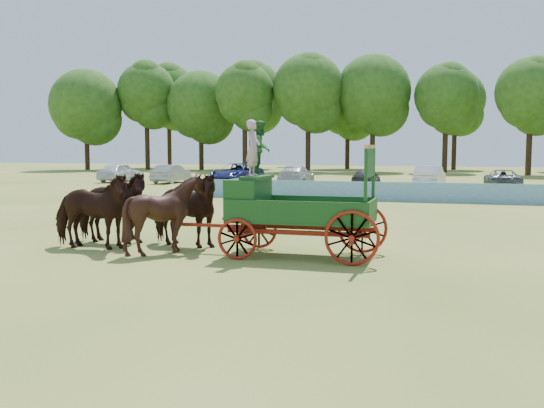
{
  "coord_description": "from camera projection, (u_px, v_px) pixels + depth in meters",
  "views": [
    {
      "loc": [
        0.72,
        -15.26,
        2.94
      ],
      "look_at": [
        -4.12,
        1.45,
        1.3
      ],
      "focal_mm": 40.0,
      "sensor_mm": 36.0,
      "label": 1
    }
  ],
  "objects": [
    {
      "name": "ground",
      "position": [
        415.0,
        265.0,
        15.06
      ],
      "size": [
        160.0,
        160.0,
        0.0
      ],
      "primitive_type": "plane",
      "color": "#A89C4C",
      "rests_on": "ground"
    },
    {
      "name": "horse_wheel_right",
      "position": [
        183.0,
        210.0,
        17.77
      ],
      "size": [
        2.82,
        1.77,
        2.21
      ],
      "primitive_type": "imported",
      "rotation": [
        0.0,
        0.0,
        1.34
      ],
      "color": "black",
      "rests_on": "ground"
    },
    {
      "name": "horse_lead_left",
      "position": [
        91.0,
        211.0,
        17.38
      ],
      "size": [
        2.66,
        1.3,
        2.21
      ],
      "primitive_type": "imported",
      "rotation": [
        0.0,
        0.0,
        1.61
      ],
      "color": "black",
      "rests_on": "ground"
    },
    {
      "name": "farm_dray",
      "position": [
        276.0,
        196.0,
        16.4
      ],
      "size": [
        5.99,
        2.0,
        3.66
      ],
      "color": "#A22410",
      "rests_on": "ground"
    },
    {
      "name": "horse_wheel_left",
      "position": [
        167.0,
        214.0,
        16.72
      ],
      "size": [
        2.2,
        2.0,
        2.21
      ],
      "primitive_type": "imported",
      "rotation": [
        0.0,
        0.0,
        1.69
      ],
      "color": "black",
      "rests_on": "ground"
    },
    {
      "name": "treeline",
      "position": [
        408.0,
        95.0,
        72.27
      ],
      "size": [
        92.53,
        24.48,
        14.79
      ],
      "color": "#382314",
      "rests_on": "ground"
    },
    {
      "name": "horse_lead_right",
      "position": [
        111.0,
        208.0,
        18.43
      ],
      "size": [
        2.61,
        1.2,
        2.21
      ],
      "primitive_type": "imported",
      "rotation": [
        0.0,
        0.0,
        1.57
      ],
      "color": "black",
      "rests_on": "ground"
    },
    {
      "name": "sponsor_banner",
      "position": [
        413.0,
        192.0,
        32.5
      ],
      "size": [
        26.0,
        0.08,
        1.05
      ],
      "primitive_type": "cube",
      "color": "#1C5D9B",
      "rests_on": "ground"
    },
    {
      "name": "parked_cars",
      "position": [
        423.0,
        177.0,
        44.39
      ],
      "size": [
        51.53,
        6.63,
        1.64
      ],
      "color": "silver",
      "rests_on": "ground"
    }
  ]
}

